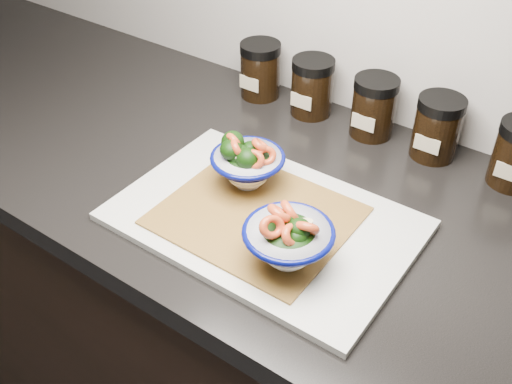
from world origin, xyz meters
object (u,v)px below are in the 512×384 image
Objects in this scene: bowl_left at (247,163)px; spice_jar_d at (437,128)px; spice_jar_a at (260,70)px; spice_jar_c at (374,107)px; cutting_board at (264,220)px; spice_jar_b at (312,87)px; bowl_right at (289,240)px.

bowl_left is 1.07× the size of spice_jar_d.
spice_jar_a is 0.25m from spice_jar_c.
bowl_left reaches higher than cutting_board.
spice_jar_b is at bearing 0.00° from spice_jar_a.
bowl_right is at bearing -50.50° from spice_jar_a.
bowl_left is 1.07× the size of spice_jar_c.
spice_jar_d is (0.37, 0.00, 0.00)m from spice_jar_a.
cutting_board is 0.33m from spice_jar_c.
spice_jar_b is 1.00× the size of spice_jar_c.
cutting_board is at bearing -70.66° from spice_jar_b.
bowl_right reaches higher than spice_jar_b.
spice_jar_b is 1.00× the size of spice_jar_d.
bowl_left reaches higher than spice_jar_b.
spice_jar_b is (0.12, 0.00, 0.00)m from spice_jar_a.
cutting_board is 3.52× the size of bowl_right.
spice_jar_a is at bearing 180.00° from spice_jar_b.
bowl_left is at bearing -107.19° from spice_jar_c.
bowl_left is (-0.07, 0.05, 0.05)m from cutting_board.
spice_jar_c is (0.13, 0.00, 0.00)m from spice_jar_b.
spice_jar_c is 1.00× the size of spice_jar_d.
spice_jar_c is at bearing 0.00° from spice_jar_b.
bowl_left is 0.32m from spice_jar_a.
spice_jar_a is (-0.17, 0.28, 0.00)m from bowl_left.
spice_jar_a is at bearing 129.50° from bowl_right.
spice_jar_b is 0.13m from spice_jar_c.
spice_jar_a is at bearing 180.00° from spice_jar_c.
bowl_left reaches higher than spice_jar_c.
spice_jar_d is (0.14, 0.33, 0.05)m from cutting_board.
bowl_right is at bearing -36.47° from cutting_board.
bowl_left is at bearing -126.81° from spice_jar_d.
spice_jar_a reaches higher than cutting_board.
cutting_board is 3.98× the size of spice_jar_c.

